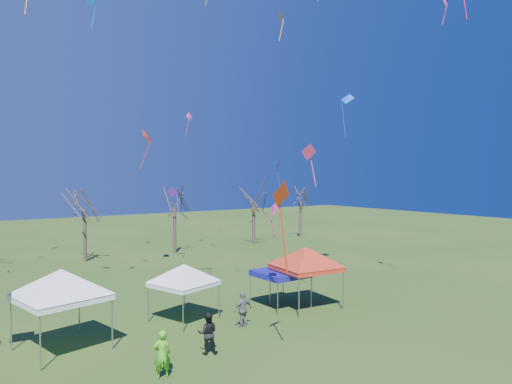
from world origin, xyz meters
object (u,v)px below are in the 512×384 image
tree_2 (84,190)px  tent_white_west (61,275)px  tent_blue (281,274)px  tree_4 (254,189)px  person_dark (208,333)px  person_grey (243,310)px  person_green (162,354)px  tree_5 (300,191)px  tent_white_mid (184,268)px  tent_red (306,251)px  tree_3 (174,191)px

tree_2 → tent_white_west: (-6.08, -20.61, -3.01)m
tent_blue → tree_4: bearing=59.5°
person_dark → person_grey: person_grey is taller
person_green → tree_5: bearing=-128.6°
tent_white_mid → tent_blue: tent_white_mid is taller
tree_2 → tent_red: bearing=-72.4°
tree_5 → person_grey: size_ratio=4.21×
person_dark → person_green: (-2.51, -1.08, 0.02)m
tree_2 → tree_5: tree_2 is taller
person_dark → tent_red: bearing=-132.7°
tent_white_west → person_grey: tent_white_west is taller
tent_red → person_green: bearing=-159.1°
tent_white_west → tent_white_mid: bearing=6.1°
tent_red → tree_2: bearing=107.6°
tree_4 → person_green: bearing=-130.2°
tree_5 → tent_red: 30.34m
person_dark → tree_4: bearing=-100.6°
tree_3 → tree_5: 17.81m
tent_white_west → tree_5: bearing=34.7°
tent_white_west → tree_3: bearing=54.5°
person_grey → tree_4: bearing=-130.0°
tent_white_mid → tent_blue: 5.81m
person_green → person_grey: 6.35m
tree_5 → tent_white_west: tree_5 is taller
tent_red → person_dark: size_ratio=2.57×
tent_white_west → person_dark: 6.80m
tree_2 → person_grey: tree_2 is taller
tree_5 → person_grey: 34.55m
tent_blue → person_dark: bearing=-151.0°
tree_5 → tent_red: size_ratio=1.65×
tent_white_mid → person_green: tent_white_mid is taller
person_green → tree_2: bearing=-89.2°
tree_5 → person_grey: (-24.12, -24.26, -4.84)m
tent_blue → tent_white_mid: bearing=171.6°
tree_4 → tree_5: (8.37, 2.06, -0.33)m
tent_white_mid → tent_red: bearing=-13.9°
person_green → person_grey: size_ratio=1.01×
tree_2 → person_dark: (-1.09, -24.55, -5.41)m
tree_4 → tent_red: bearing=-117.1°
tree_4 → tent_white_mid: 26.61m
tent_red → person_green: (-10.46, -3.99, -2.33)m
tree_3 → tree_4: bearing=-0.3°
tent_white_west → person_grey: (8.04, -1.97, -2.39)m
tent_red → tent_blue: tent_red is taller
person_green → tent_blue: bearing=-143.7°
tree_4 → tent_blue: 24.06m
tree_3 → tent_blue: bearing=-97.5°
tent_red → tent_blue: size_ratio=1.64×
tent_blue → person_green: 10.52m
tent_white_mid → person_dark: bearing=-103.4°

